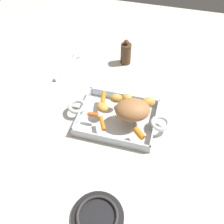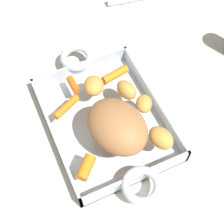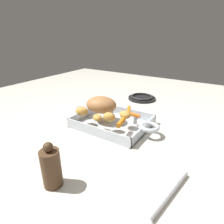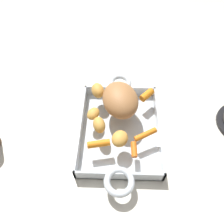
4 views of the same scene
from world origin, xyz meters
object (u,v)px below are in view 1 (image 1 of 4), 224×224
object	(u,v)px
baby_carrot_northeast	(139,133)
potato_halved	(148,102)
baby_carrot_northwest	(103,98)
pepper_mill	(126,53)
pork_roast	(132,110)
baby_carrot_long	(102,123)
roasting_dish	(117,118)
potato_whole	(102,107)
baby_carrot_short	(93,114)
serving_spoon	(70,62)
potato_golden_large	(116,98)
potato_near_roast	(127,98)
stove_burner_rear	(97,217)

from	to	relation	value
baby_carrot_northeast	potato_halved	bearing A→B (deg)	-92.50
baby_carrot_northwest	baby_carrot_northeast	size ratio (longest dim) A/B	1.30
baby_carrot_northeast	pepper_mill	bearing A→B (deg)	-71.45
baby_carrot_northwest	pepper_mill	bearing A→B (deg)	-93.84
pork_roast	baby_carrot_long	bearing A→B (deg)	34.71
baby_carrot_northwest	baby_carrot_long	xyz separation A→B (m)	(-0.03, 0.13, -0.00)
roasting_dish	baby_carrot_northwest	bearing A→B (deg)	-36.93
baby_carrot_northwest	pepper_mill	world-z (taller)	pepper_mill
roasting_dish	potato_whole	bearing A→B (deg)	-2.00
baby_carrot_short	potato_whole	world-z (taller)	potato_whole
baby_carrot_northeast	serving_spoon	distance (m)	0.58
potato_golden_large	potato_whole	bearing A→B (deg)	54.18
pepper_mill	potato_whole	bearing A→B (deg)	88.74
baby_carrot_long	potato_near_roast	world-z (taller)	potato_near_roast
potato_whole	baby_carrot_northwest	bearing A→B (deg)	-76.27
serving_spoon	baby_carrot_northwest	bearing A→B (deg)	-125.31
potato_whole	pepper_mill	distance (m)	0.38
roasting_dish	baby_carrot_short	world-z (taller)	baby_carrot_short
baby_carrot_short	stove_burner_rear	world-z (taller)	baby_carrot_short
baby_carrot_northeast	potato_near_roast	size ratio (longest dim) A/B	1.08
potato_golden_large	pepper_mill	distance (m)	0.33
potato_whole	baby_carrot_short	bearing A→B (deg)	56.10
pepper_mill	potato_near_roast	bearing A→B (deg)	104.06
potato_whole	stove_burner_rear	size ratio (longest dim) A/B	0.31
pork_roast	baby_carrot_northwest	bearing A→B (deg)	-23.84
baby_carrot_long	potato_halved	world-z (taller)	potato_halved
baby_carrot_northeast	stove_burner_rear	size ratio (longest dim) A/B	0.29
baby_carrot_short	potato_golden_large	xyz separation A→B (m)	(-0.07, -0.10, 0.01)
roasting_dish	potato_golden_large	distance (m)	0.08
serving_spoon	pepper_mill	bearing A→B (deg)	-63.26
pork_roast	baby_carrot_northeast	distance (m)	0.10
pork_roast	baby_carrot_long	distance (m)	0.13
pork_roast	serving_spoon	distance (m)	0.50
baby_carrot_northwest	baby_carrot_long	bearing A→B (deg)	104.69
baby_carrot_long	pepper_mill	distance (m)	0.46
potato_halved	pepper_mill	bearing A→B (deg)	-62.20
baby_carrot_long	stove_burner_rear	xyz separation A→B (m)	(-0.08, 0.33, -0.05)
baby_carrot_northwest	baby_carrot_northeast	xyz separation A→B (m)	(-0.18, 0.14, 0.00)
potato_whole	potato_halved	bearing A→B (deg)	-157.99
baby_carrot_northwest	serving_spoon	xyz separation A→B (m)	(0.25, -0.24, -0.05)
baby_carrot_long	stove_burner_rear	bearing A→B (deg)	103.61
potato_golden_large	baby_carrot_short	bearing A→B (deg)	54.97
roasting_dish	potato_near_roast	distance (m)	0.10
baby_carrot_long	potato_near_roast	size ratio (longest dim) A/B	1.52
baby_carrot_short	potato_whole	distance (m)	0.05
potato_near_roast	serving_spoon	world-z (taller)	potato_near_roast
potato_near_roast	serving_spoon	xyz separation A→B (m)	(0.35, -0.22, -0.05)
potato_halved	serving_spoon	xyz separation A→B (m)	(0.43, -0.23, -0.06)
baby_carrot_northwest	potato_golden_large	xyz separation A→B (m)	(-0.05, -0.00, 0.01)
pork_roast	baby_carrot_northeast	size ratio (longest dim) A/B	2.83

